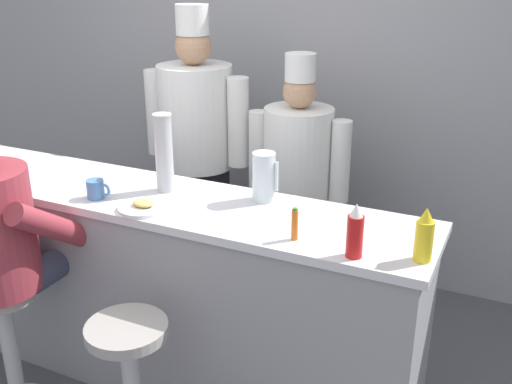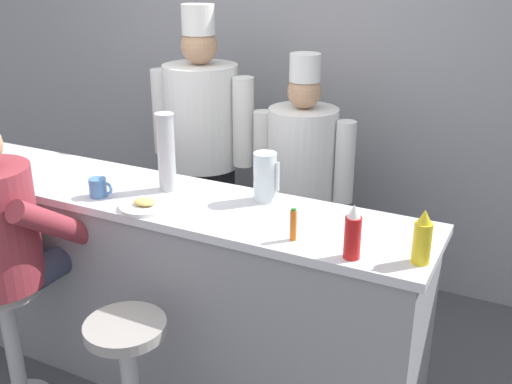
# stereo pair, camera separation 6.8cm
# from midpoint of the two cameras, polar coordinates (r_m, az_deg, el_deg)

# --- Properties ---
(wall_back) EXTENTS (10.00, 0.06, 2.70)m
(wall_back) POSITION_cam_midpoint_polar(r_m,az_deg,el_deg) (4.23, 1.06, 10.92)
(wall_back) COLOR #99999E
(wall_back) RESTS_ON ground_plane
(diner_counter) EXTENTS (2.87, 0.57, 1.04)m
(diner_counter) POSITION_cam_midpoint_polar(r_m,az_deg,el_deg) (3.23, -10.68, -8.69)
(diner_counter) COLOR gray
(diner_counter) RESTS_ON ground_plane
(ketchup_bottle_red) EXTENTS (0.07, 0.07, 0.22)m
(ketchup_bottle_red) POSITION_cam_midpoint_polar(r_m,az_deg,el_deg) (2.32, 8.59, -3.81)
(ketchup_bottle_red) COLOR red
(ketchup_bottle_red) RESTS_ON diner_counter
(mustard_bottle_yellow) EXTENTS (0.07, 0.07, 0.22)m
(mustard_bottle_yellow) POSITION_cam_midpoint_polar(r_m,az_deg,el_deg) (2.34, 14.93, -4.11)
(mustard_bottle_yellow) COLOR yellow
(mustard_bottle_yellow) RESTS_ON diner_counter
(hot_sauce_bottle_orange) EXTENTS (0.03, 0.03, 0.14)m
(hot_sauce_bottle_orange) POSITION_cam_midpoint_polar(r_m,az_deg,el_deg) (2.44, 2.92, -3.10)
(hot_sauce_bottle_orange) COLOR orange
(hot_sauce_bottle_orange) RESTS_ON diner_counter
(water_pitcher_clear) EXTENTS (0.13, 0.11, 0.24)m
(water_pitcher_clear) POSITION_cam_midpoint_polar(r_m,az_deg,el_deg) (2.81, 0.07, 1.45)
(water_pitcher_clear) COLOR silver
(water_pitcher_clear) RESTS_ON diner_counter
(breakfast_plate) EXTENTS (0.24, 0.24, 0.05)m
(breakfast_plate) POSITION_cam_midpoint_polar(r_m,az_deg,el_deg) (2.80, -11.33, -1.39)
(breakfast_plate) COLOR white
(breakfast_plate) RESTS_ON diner_counter
(coffee_mug_blue) EXTENTS (0.13, 0.08, 0.09)m
(coffee_mug_blue) POSITION_cam_midpoint_polar(r_m,az_deg,el_deg) (2.97, -15.60, 0.26)
(coffee_mug_blue) COLOR #4C7AB2
(coffee_mug_blue) RESTS_ON diner_counter
(cup_stack_steel) EXTENTS (0.09, 0.09, 0.39)m
(cup_stack_steel) POSITION_cam_midpoint_polar(r_m,az_deg,el_deg) (2.95, -9.41, 3.69)
(cup_stack_steel) COLOR #B7BABF
(cup_stack_steel) RESTS_ON diner_counter
(empty_stool_round) EXTENTS (0.35, 0.35, 0.69)m
(empty_stool_round) POSITION_cam_midpoint_polar(r_m,az_deg,el_deg) (2.76, -12.60, -16.24)
(empty_stool_round) COLOR #B2B5BA
(empty_stool_round) RESTS_ON ground_plane
(cook_in_whites_near) EXTENTS (0.73, 0.47, 1.87)m
(cook_in_whites_near) POSITION_cam_midpoint_polar(r_m,az_deg,el_deg) (3.87, -6.16, 4.85)
(cook_in_whites_near) COLOR #232328
(cook_in_whites_near) RESTS_ON ground_plane
(cook_in_whites_far) EXTENTS (0.64, 0.41, 1.63)m
(cook_in_whites_far) POSITION_cam_midpoint_polar(r_m,az_deg,el_deg) (3.59, 3.43, 1.40)
(cook_in_whites_far) COLOR #232328
(cook_in_whites_far) RESTS_ON ground_plane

